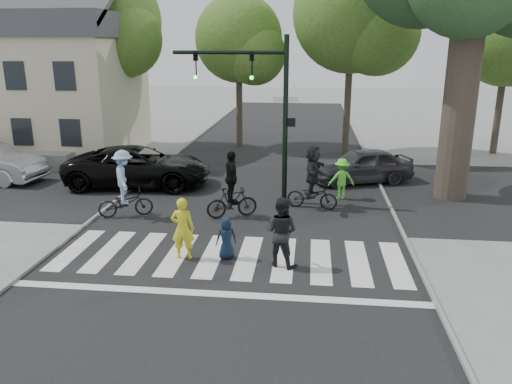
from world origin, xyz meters
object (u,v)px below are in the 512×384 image
(pedestrian_woman, at_px, (183,228))
(pedestrian_adult, at_px, (281,232))
(traffic_signal, at_px, (262,96))
(car_suv, at_px, (138,167))
(cyclist_mid, at_px, (232,191))
(pedestrian_child, at_px, (226,238))
(cyclist_left, at_px, (124,188))
(car_grey, at_px, (361,166))
(cyclist_right, at_px, (313,181))

(pedestrian_woman, distance_m, pedestrian_adult, 2.69)
(traffic_signal, height_order, car_suv, traffic_signal)
(traffic_signal, relative_size, cyclist_mid, 2.62)
(pedestrian_woman, distance_m, pedestrian_child, 1.21)
(cyclist_left, xyz_separation_m, cyclist_mid, (3.62, 0.31, -0.06))
(pedestrian_adult, relative_size, cyclist_mid, 0.83)
(traffic_signal, height_order, car_grey, traffic_signal)
(pedestrian_woman, distance_m, cyclist_mid, 3.62)
(car_suv, distance_m, car_grey, 9.37)
(traffic_signal, bearing_deg, pedestrian_adult, -79.10)
(pedestrian_adult, bearing_deg, cyclist_mid, -41.33)
(pedestrian_adult, xyz_separation_m, car_grey, (2.87, 8.79, -0.22))
(pedestrian_adult, bearing_deg, pedestrian_woman, 18.04)
(cyclist_mid, xyz_separation_m, car_grey, (4.77, 5.10, -0.21))
(cyclist_left, relative_size, cyclist_mid, 1.01)
(cyclist_left, height_order, car_grey, cyclist_left)
(pedestrian_woman, distance_m, car_suv, 7.94)
(pedestrian_woman, height_order, cyclist_left, cyclist_left)
(cyclist_mid, height_order, cyclist_right, cyclist_right)
(cyclist_right, bearing_deg, car_suv, 162.74)
(cyclist_mid, bearing_deg, cyclist_right, 25.29)
(pedestrian_adult, bearing_deg, cyclist_right, -77.72)
(pedestrian_woman, relative_size, car_suv, 0.29)
(traffic_signal, height_order, cyclist_mid, traffic_signal)
(car_suv, bearing_deg, traffic_signal, -111.14)
(traffic_signal, bearing_deg, car_grey, 38.89)
(cyclist_left, relative_size, car_grey, 0.54)
(cyclist_mid, distance_m, cyclist_right, 2.99)
(cyclist_right, bearing_deg, traffic_signal, 161.23)
(traffic_signal, xyz_separation_m, car_suv, (-5.28, 1.59, -3.08))
(pedestrian_woman, height_order, car_grey, pedestrian_woman)
(cyclist_left, distance_m, car_grey, 9.98)
(pedestrian_child, xyz_separation_m, cyclist_mid, (-0.39, 3.41, 0.35))
(pedestrian_woman, xyz_separation_m, car_suv, (-3.68, 7.03, -0.05))
(cyclist_left, height_order, cyclist_right, cyclist_left)
(cyclist_right, bearing_deg, pedestrian_woman, -125.91)
(car_grey, bearing_deg, pedestrian_child, -46.07)
(cyclist_left, bearing_deg, pedestrian_adult, -31.48)
(cyclist_left, bearing_deg, car_suv, 102.52)
(pedestrian_adult, distance_m, cyclist_mid, 4.15)
(traffic_signal, distance_m, car_grey, 5.98)
(car_suv, bearing_deg, pedestrian_child, -149.33)
(traffic_signal, bearing_deg, car_suv, 163.28)
(traffic_signal, xyz_separation_m, car_grey, (3.95, 3.18, -3.17))
(traffic_signal, relative_size, cyclist_right, 2.60)
(pedestrian_adult, distance_m, car_grey, 9.25)
(pedestrian_woman, bearing_deg, traffic_signal, -108.64)
(car_suv, bearing_deg, cyclist_right, -111.68)
(pedestrian_woman, height_order, cyclist_mid, cyclist_mid)
(cyclist_right, bearing_deg, cyclist_mid, -154.71)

